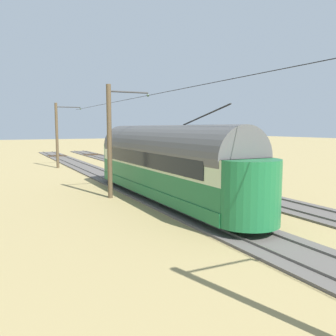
# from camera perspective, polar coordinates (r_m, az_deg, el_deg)

# --- Properties ---
(ground_plane) EXTENTS (220.00, 220.00, 0.00)m
(ground_plane) POSITION_cam_1_polar(r_m,az_deg,el_deg) (25.81, 0.13, -2.87)
(ground_plane) COLOR #9E8956
(track_streetcar_siding) EXTENTS (2.80, 80.00, 0.18)m
(track_streetcar_siding) POSITION_cam_1_polar(r_m,az_deg,el_deg) (27.32, 4.70, -2.26)
(track_streetcar_siding) COLOR #56514C
(track_streetcar_siding) RESTS_ON ground
(track_adjacent_siding) EXTENTS (2.80, 80.00, 0.18)m
(track_adjacent_siding) POSITION_cam_1_polar(r_m,az_deg,el_deg) (25.05, -5.50, -3.06)
(track_adjacent_siding) COLOR #56514C
(track_adjacent_siding) RESTS_ON ground
(vintage_streetcar) EXTENTS (2.65, 17.16, 4.99)m
(vintage_streetcar) POSITION_cam_1_polar(r_m,az_deg,el_deg) (20.32, -0.59, 1.03)
(vintage_streetcar) COLOR #196033
(vintage_streetcar) RESTS_ON ground
(catenary_pole_foreground) EXTENTS (2.70, 0.28, 6.67)m
(catenary_pole_foreground) POSITION_cam_1_polar(r_m,az_deg,el_deg) (38.78, -17.10, 5.15)
(catenary_pole_foreground) COLOR #4C3D28
(catenary_pole_foreground) RESTS_ON ground
(catenary_pole_mid_near) EXTENTS (2.70, 0.28, 6.67)m
(catenary_pole_mid_near) POSITION_cam_1_polar(r_m,az_deg,el_deg) (21.44, -9.08, 4.52)
(catenary_pole_mid_near) COLOR #4C3D28
(catenary_pole_mid_near) RESTS_ON ground
(overhead_wire_run) EXTENTS (2.50, 57.39, 0.18)m
(overhead_wire_run) POSITION_cam_1_polar(r_m,az_deg,el_deg) (15.24, 9.39, 13.68)
(overhead_wire_run) COLOR black
(overhead_wire_run) RESTS_ON ground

